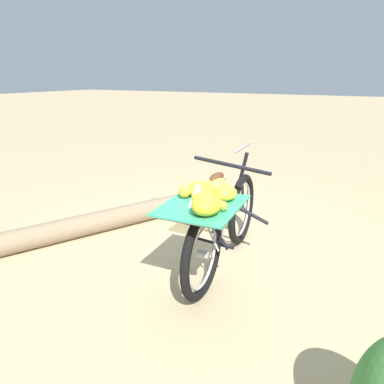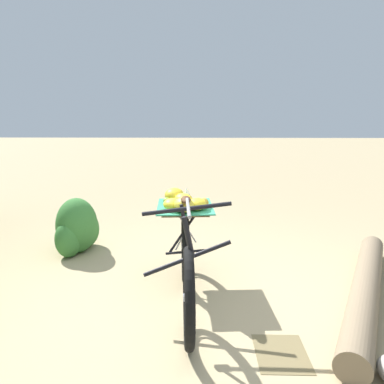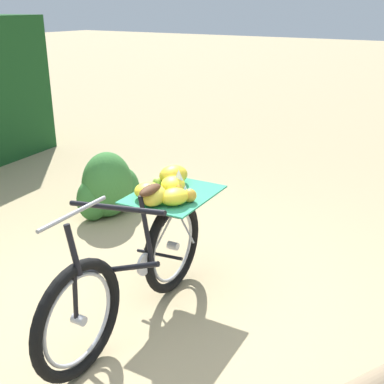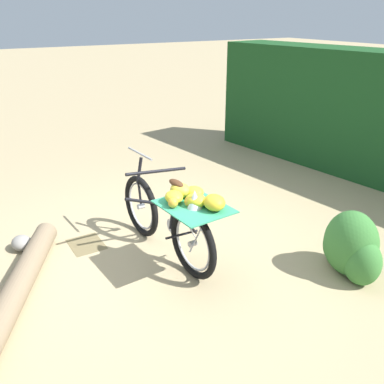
{
  "view_description": "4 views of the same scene",
  "coord_description": "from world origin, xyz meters",
  "views": [
    {
      "loc": [
        -2.72,
        -1.14,
        1.68
      ],
      "look_at": [
        -0.55,
        0.01,
        0.87
      ],
      "focal_mm": 33.21,
      "sensor_mm": 36.0,
      "label": 1
    },
    {
      "loc": [
        2.88,
        0.1,
        1.61
      ],
      "look_at": [
        -0.52,
        0.01,
        0.92
      ],
      "focal_mm": 33.41,
      "sensor_mm": 36.0,
      "label": 2
    },
    {
      "loc": [
        2.13,
        1.83,
        2.06
      ],
      "look_at": [
        -0.63,
        0.04,
        0.78
      ],
      "focal_mm": 45.28,
      "sensor_mm": 36.0,
      "label": 3
    },
    {
      "loc": [
        -3.59,
        1.8,
        2.46
      ],
      "look_at": [
        -0.44,
        -0.1,
        0.88
      ],
      "focal_mm": 39.43,
      "sensor_mm": 36.0,
      "label": 4
    }
  ],
  "objects": [
    {
      "name": "ground_plane",
      "position": [
        0.0,
        0.0,
        0.0
      ],
      "size": [
        60.0,
        60.0,
        0.0
      ],
      "primitive_type": "plane",
      "color": "tan"
    },
    {
      "name": "shrub_cluster",
      "position": [
        -1.31,
        -1.43,
        0.3
      ],
      "size": [
        0.72,
        0.49,
        0.68
      ],
      "color": "#387533",
      "rests_on": "ground_plane"
    },
    {
      "name": "bicycle",
      "position": [
        -0.15,
        -0.04,
        0.52
      ],
      "size": [
        1.79,
        0.71,
        1.03
      ],
      "rotation": [
        0.0,
        0.0,
        0.07
      ],
      "color": "black",
      "rests_on": "ground_plane"
    }
  ]
}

